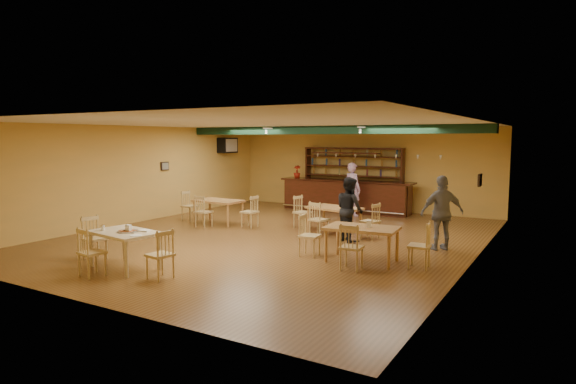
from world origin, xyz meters
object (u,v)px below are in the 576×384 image
Objects in this scene: patron_bar at (352,189)px; dining_table_d at (362,244)px; near_table at (125,250)px; dining_table_b at (334,220)px; patron_right_a at (350,209)px; dining_table_a at (219,212)px; bar_counter at (346,196)px.

dining_table_d is at bearing 136.66° from patron_bar.
dining_table_d is 6.22m from patron_bar.
dining_table_d is 1.06× the size of near_table.
patron_bar is (-2.60, 5.63, 0.53)m from dining_table_d.
dining_table_d is 0.83× the size of patron_bar.
patron_right_a is (0.80, -0.80, 0.46)m from dining_table_b.
dining_table_a is at bearing 34.18° from patron_right_a.
dining_table_a reaches higher than dining_table_b.
dining_table_d is at bearing -42.46° from dining_table_b.
patron_right_a reaches higher than dining_table_a.
dining_table_b is at bearing 125.60° from patron_bar.
dining_table_a is 0.97× the size of dining_table_d.
bar_counter is 3.35× the size of dining_table_a.
patron_right_a reaches higher than near_table.
bar_counter is 4.90m from dining_table_a.
patron_bar is 4.11m from patron_right_a.
patron_right_a is at bearing 67.68° from near_table.
patron_right_a is at bearing -32.83° from dining_table_b.
near_table is at bearing -148.29° from dining_table_d.
dining_table_a is 0.89× the size of patron_right_a.
dining_table_b is 1.22m from patron_right_a.
patron_bar is at bearing -29.43° from patron_right_a.
dining_table_a is (-2.37, -4.28, -0.20)m from bar_counter.
bar_counter reaches higher than dining_table_a.
bar_counter is at bearing -31.72° from patron_bar.
dining_table_d is (3.20, -6.46, -0.19)m from bar_counter.
bar_counter is at bearing -26.57° from patron_right_a.
dining_table_d is 0.91× the size of patron_right_a.
near_table is 8.67m from patron_bar.
dining_table_a is 3.74m from dining_table_b.
near_table is at bearing -98.19° from dining_table_b.
bar_counter is at bearing 94.38° from near_table.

